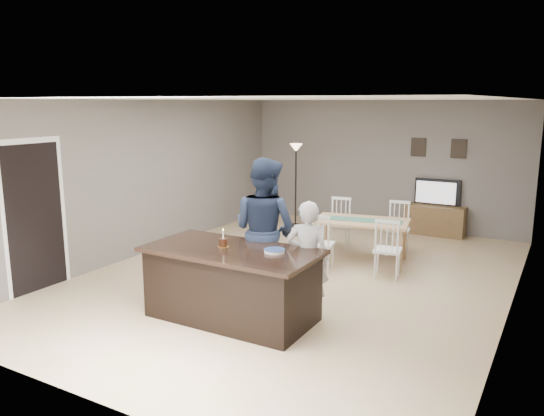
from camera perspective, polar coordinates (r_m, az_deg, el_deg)
The scene contains 14 objects.
floor at distance 8.27m, azimuth 2.75°, elevation -7.45°, with size 8.00×8.00×0.00m, color tan.
room_shell at distance 7.89m, azimuth 2.86°, elevation 4.16°, with size 8.00×8.00×8.00m.
kitchen_island at distance 6.65m, azimuth -4.31°, elevation -8.08°, with size 2.15×1.10×0.90m.
tv_console at distance 11.26m, azimuth 17.03°, elevation -1.26°, with size 1.20×0.40×0.60m, color brown.
television at distance 11.22m, azimuth 17.28°, elevation 1.61°, with size 0.91×0.12×0.53m, color black.
tv_screen_glow at distance 11.14m, azimuth 17.19°, elevation 1.59°, with size 0.78×0.78×0.00m, color orange.
picture_frames at distance 11.26m, azimuth 17.44°, elevation 6.19°, with size 1.10×0.02×0.38m.
doorway at distance 8.14m, azimuth -24.23°, elevation 0.41°, with size 0.00×2.10×2.65m.
woman at distance 6.65m, azimuth 3.86°, elevation -5.49°, with size 0.54×0.35×1.48m, color #B3B3B8.
man at distance 7.10m, azimuth -0.81°, elevation -2.39°, with size 0.95×0.74×1.95m, color #1B253D.
birthday_cake at distance 6.60m, azimuth -5.26°, elevation -3.70°, with size 0.15×0.15×0.23m.
plate_stack at distance 6.33m, azimuth 0.26°, elevation -4.63°, with size 0.25×0.25×0.04m.
dining_table at distance 9.01m, azimuth 9.58°, elevation -2.06°, with size 1.74×1.96×0.94m.
floor_lamp at distance 11.36m, azimuth 2.59°, elevation 4.91°, with size 0.27×0.27×1.79m.
Camera 1 is at (3.52, -6.99, 2.66)m, focal length 35.00 mm.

